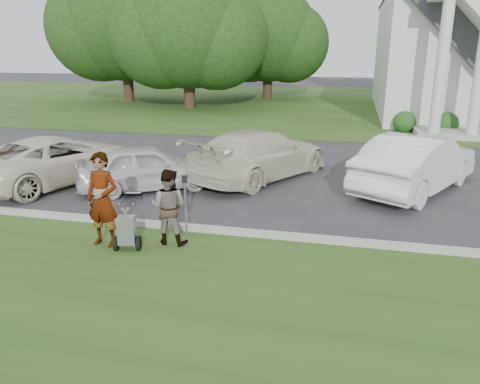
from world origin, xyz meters
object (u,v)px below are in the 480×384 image
(church, at_px, (463,14))
(parking_meter_near, at_px, (185,197))
(person_right, at_px, (169,207))
(tree_left, at_px, (187,30))
(car_c, at_px, (260,154))
(tree_back, at_px, (268,38))
(tree_far, at_px, (124,24))
(car_a, at_px, (59,159))
(car_b, at_px, (146,167))
(car_d, at_px, (416,163))
(striping_cart, at_px, (127,231))
(person_left, at_px, (102,200))

(church, height_order, parking_meter_near, church)
(person_right, bearing_deg, church, -112.12)
(tree_left, relative_size, car_c, 1.97)
(tree_back, bearing_deg, tree_far, -153.44)
(church, bearing_deg, car_a, -127.24)
(car_b, bearing_deg, tree_left, -16.45)
(car_d, bearing_deg, tree_far, -17.42)
(tree_far, xyz_separation_m, tree_back, (10.00, 5.00, -0.97))
(person_right, distance_m, car_a, 6.36)
(person_right, height_order, car_d, car_d)
(car_c, bearing_deg, car_d, -156.99)
(car_b, bearing_deg, car_d, -109.68)
(church, distance_m, striping_cart, 26.64)
(church, height_order, person_left, church)
(parking_meter_near, bearing_deg, tree_left, 108.96)
(car_c, relative_size, car_d, 1.07)
(tree_left, distance_m, car_d, 21.66)
(tree_left, height_order, tree_far, tree_far)
(parking_meter_near, bearing_deg, person_left, -147.14)
(car_b, xyz_separation_m, car_c, (3.00, 2.02, 0.11))
(person_right, bearing_deg, car_a, -35.71)
(car_a, relative_size, car_d, 1.03)
(tree_back, xyz_separation_m, person_left, (1.96, -30.60, -3.73))
(parking_meter_near, xyz_separation_m, car_c, (0.70, 5.07, -0.10))
(person_right, distance_m, car_b, 4.18)
(person_right, xyz_separation_m, car_c, (0.87, 5.62, -0.03))
(tree_back, relative_size, parking_meter_near, 6.82)
(striping_cart, xyz_separation_m, car_b, (-1.40, 4.14, 0.25))
(church, distance_m, tree_left, 17.07)
(tree_far, height_order, car_c, tree_far)
(tree_back, height_order, car_b, tree_back)
(tree_far, distance_m, person_left, 28.65)
(tree_far, height_order, person_left, tree_far)
(person_left, relative_size, car_c, 0.37)
(person_left, distance_m, car_d, 8.88)
(person_left, bearing_deg, car_a, 137.72)
(tree_left, bearing_deg, car_d, -52.91)
(church, bearing_deg, parking_meter_near, -112.80)
(tree_left, xyz_separation_m, person_left, (5.97, -22.60, -4.11))
(parking_meter_near, bearing_deg, car_c, 82.14)
(tree_left, distance_m, person_right, 23.75)
(tree_left, relative_size, striping_cart, 9.38)
(striping_cart, relative_size, car_b, 0.29)
(church, xyz_separation_m, car_b, (-11.87, -19.73, -5.26))
(tree_far, distance_m, car_d, 27.84)
(striping_cart, relative_size, car_d, 0.22)
(car_a, bearing_deg, car_c, -142.12)
(tree_back, bearing_deg, person_left, -86.33)
(striping_cart, xyz_separation_m, car_a, (-4.40, 4.30, 0.30))
(tree_far, xyz_separation_m, parking_meter_near, (13.44, -24.65, -4.80))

